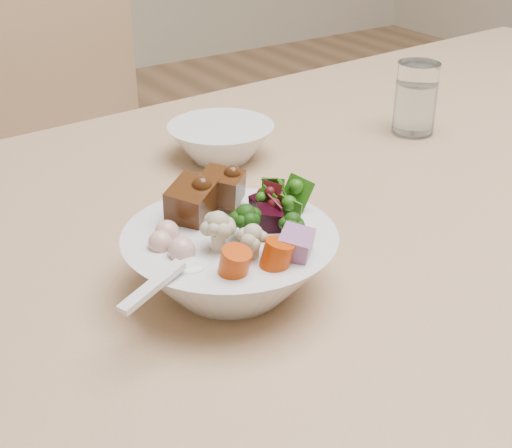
% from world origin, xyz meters
% --- Properties ---
extents(dining_table, '(1.49, 0.90, 0.68)m').
position_xyz_m(dining_table, '(-0.16, 0.18, 0.61)').
color(dining_table, tan).
rests_on(dining_table, ground).
extents(chair_far, '(0.55, 0.55, 0.94)m').
position_xyz_m(chair_far, '(-0.42, 0.77, 0.53)').
color(chair_far, tan).
rests_on(chair_far, ground).
extents(food_bowl, '(0.20, 0.20, 0.11)m').
position_xyz_m(food_bowl, '(-0.57, 0.05, 0.71)').
color(food_bowl, white).
rests_on(food_bowl, dining_table).
extents(soup_spoon, '(0.10, 0.05, 0.02)m').
position_xyz_m(soup_spoon, '(-0.64, 0.02, 0.74)').
color(soup_spoon, white).
rests_on(soup_spoon, food_bowl).
extents(water_glass, '(0.06, 0.06, 0.10)m').
position_xyz_m(water_glass, '(-0.13, 0.25, 0.72)').
color(water_glass, white).
rests_on(water_glass, dining_table).
extents(side_bowl, '(0.14, 0.14, 0.05)m').
position_xyz_m(side_bowl, '(-0.41, 0.32, 0.70)').
color(side_bowl, white).
rests_on(side_bowl, dining_table).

